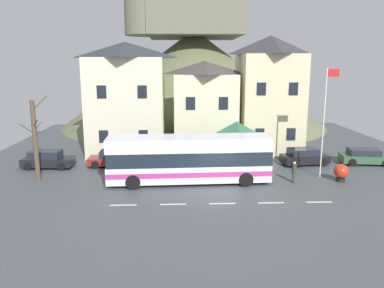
{
  "coord_description": "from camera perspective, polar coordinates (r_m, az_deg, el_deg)",
  "views": [
    {
      "loc": [
        -2.78,
        -24.12,
        8.29
      ],
      "look_at": [
        -1.54,
        5.1,
        2.2
      ],
      "focal_mm": 35.7,
      "sensor_mm": 36.0,
      "label": 1
    }
  ],
  "objects": [
    {
      "name": "public_bench",
      "position": [
        33.87,
        7.07,
        -1.67
      ],
      "size": [
        1.69,
        0.48,
        0.87
      ],
      "color": "#473828",
      "rests_on": "ground_plane"
    },
    {
      "name": "pedestrian_01",
      "position": [
        29.85,
        9.78,
        -2.95
      ],
      "size": [
        0.33,
        0.33,
        1.42
      ],
      "color": "black",
      "rests_on": "ground_plane"
    },
    {
      "name": "parked_car_01",
      "position": [
        35.6,
        24.45,
        -1.72
      ],
      "size": [
        4.32,
        2.39,
        1.3
      ],
      "rotation": [
        0.0,
        0.0,
        -0.14
      ],
      "color": "#315735",
      "rests_on": "ground_plane"
    },
    {
      "name": "hilltop_castle",
      "position": [
        54.22,
        0.19,
        10.48
      ],
      "size": [
        36.36,
        36.36,
        20.82
      ],
      "color": "#636A47",
      "rests_on": "ground_plane"
    },
    {
      "name": "transit_bus",
      "position": [
        27.05,
        -0.46,
        -2.35
      ],
      "size": [
        11.56,
        3.0,
        3.36
      ],
      "rotation": [
        0.0,
        0.0,
        0.04
      ],
      "color": "white",
      "rests_on": "ground_plane"
    },
    {
      "name": "bus_shelter",
      "position": [
        31.35,
        6.68,
        2.09
      ],
      "size": [
        3.6,
        3.6,
        3.78
      ],
      "color": "#473D33",
      "rests_on": "ground_plane"
    },
    {
      "name": "townhouse_00",
      "position": [
        36.71,
        -9.7,
        6.73
      ],
      "size": [
        6.93,
        6.4,
        10.36
      ],
      "color": "beige",
      "rests_on": "ground_plane"
    },
    {
      "name": "townhouse_01",
      "position": [
        36.43,
        1.86,
        5.5
      ],
      "size": [
        5.75,
        6.05,
        8.65
      ],
      "color": "beige",
      "rests_on": "ground_plane"
    },
    {
      "name": "pedestrian_02",
      "position": [
        30.05,
        11.69,
        -2.73
      ],
      "size": [
        0.31,
        0.31,
        1.55
      ],
      "color": "black",
      "rests_on": "ground_plane"
    },
    {
      "name": "harbour_buoy",
      "position": [
        29.59,
        21.39,
        -3.89
      ],
      "size": [
        1.04,
        1.04,
        1.29
      ],
      "color": "black",
      "rests_on": "ground_plane"
    },
    {
      "name": "ground_plane",
      "position": [
        25.66,
        3.95,
        -7.18
      ],
      "size": [
        40.0,
        60.0,
        0.07
      ],
      "color": "#484E53"
    },
    {
      "name": "parked_car_03",
      "position": [
        32.45,
        -11.63,
        -2.11
      ],
      "size": [
        3.98,
        1.9,
        1.32
      ],
      "rotation": [
        0.0,
        0.0,
        3.14
      ],
      "color": "maroon",
      "rests_on": "ground_plane"
    },
    {
      "name": "bare_tree_00",
      "position": [
        29.43,
        -22.37,
        0.53
      ],
      "size": [
        1.59,
        2.18,
        6.11
      ],
      "color": "brown",
      "rests_on": "ground_plane"
    },
    {
      "name": "flagpole",
      "position": [
        29.64,
        19.25,
        3.99
      ],
      "size": [
        0.95,
        0.1,
        8.07
      ],
      "color": "silver",
      "rests_on": "ground_plane"
    },
    {
      "name": "parked_car_02",
      "position": [
        33.41,
        -20.78,
        -2.17
      ],
      "size": [
        4.13,
        2.08,
        1.43
      ],
      "rotation": [
        0.0,
        0.0,
        -0.06
      ],
      "color": "black",
      "rests_on": "ground_plane"
    },
    {
      "name": "pedestrian_00",
      "position": [
        28.24,
        15.01,
        -3.91
      ],
      "size": [
        0.34,
        0.34,
        1.55
      ],
      "color": "#38332D",
      "rests_on": "ground_plane"
    },
    {
      "name": "townhouse_02",
      "position": [
        37.3,
        11.39,
        7.2
      ],
      "size": [
        5.64,
        6.09,
        10.95
      ],
      "color": "beige",
      "rests_on": "ground_plane"
    },
    {
      "name": "parked_car_00",
      "position": [
        33.53,
        16.41,
        -1.85
      ],
      "size": [
        4.05,
        2.21,
        1.39
      ],
      "rotation": [
        0.0,
        0.0,
        0.12
      ],
      "color": "black",
      "rests_on": "ground_plane"
    }
  ]
}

